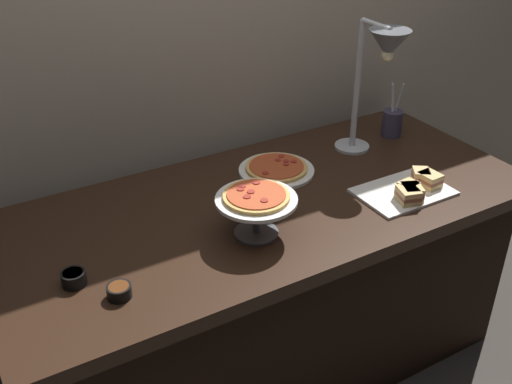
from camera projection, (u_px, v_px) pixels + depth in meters
name	position (u px, v px, depth m)	size (l,w,h in m)	color
ground_plane	(266.00, 359.00, 2.48)	(8.00, 8.00, 0.00)	#38332D
back_wall	(199.00, 40.00, 2.24)	(4.40, 0.04, 2.40)	tan
buffet_table	(266.00, 286.00, 2.28)	(1.90, 0.84, 0.76)	black
heat_lamp	(382.00, 58.00, 2.16)	(0.15, 0.29, 0.53)	#B7BABF
pizza_plate_front	(277.00, 169.00, 2.27)	(0.29, 0.29, 0.03)	white
pizza_plate_center	(256.00, 202.00, 1.86)	(0.26, 0.26, 0.15)	#595B60
sandwich_platter	(411.00, 189.00, 2.12)	(0.33, 0.22, 0.06)	white
sauce_cup_near	(119.00, 291.00, 1.65)	(0.07, 0.07, 0.04)	black
sauce_cup_far	(74.00, 278.00, 1.69)	(0.07, 0.07, 0.04)	black
utensil_holder	(392.00, 122.00, 2.53)	(0.08, 0.08, 0.23)	#383347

